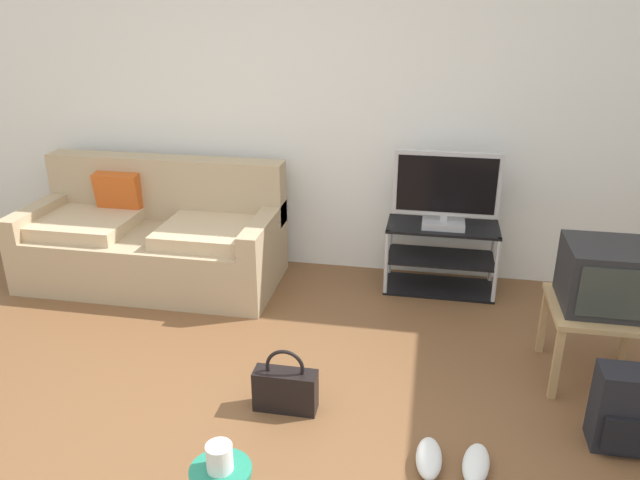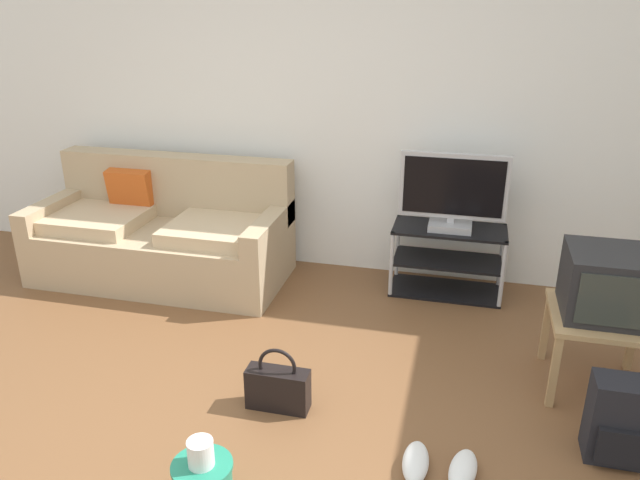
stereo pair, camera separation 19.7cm
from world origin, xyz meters
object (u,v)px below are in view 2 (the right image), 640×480
tv_stand (447,260)px  backpack (620,421)px  handbag (278,387)px  sneakers_pair (439,466)px  flat_tv (453,193)px  side_table (601,326)px  couch (163,235)px  crt_tv (608,284)px

tv_stand → backpack: bearing=-60.9°
handbag → sneakers_pair: (0.88, -0.30, -0.08)m
flat_tv → side_table: size_ratio=1.38×
side_table → backpack: 0.62m
couch → sneakers_pair: bearing=-37.2°
crt_tv → backpack: bearing=-88.1°
side_table → sneakers_pair: size_ratio=1.50×
couch → flat_tv: flat_tv is taller
backpack → handbag: bearing=-163.9°
backpack → sneakers_pair: 0.89m
handbag → side_table: bearing=20.1°
sneakers_pair → couch: bearing=142.8°
couch → backpack: size_ratio=4.48×
flat_tv → handbag: bearing=-116.3°
flat_tv → couch: bearing=-174.9°
crt_tv → sneakers_pair: bearing=-130.5°
couch → side_table: (3.05, -0.80, 0.06)m
handbag → sneakers_pair: handbag is taller
sneakers_pair → flat_tv: bearing=92.5°
couch → handbag: 1.99m
backpack → sneakers_pair: (-0.81, -0.32, -0.17)m
tv_stand → sneakers_pair: bearing=-87.6°
crt_tv → sneakers_pair: size_ratio=1.24×
tv_stand → crt_tv: crt_tv is taller
side_table → couch: bearing=165.3°
side_table → crt_tv: (0.00, 0.02, 0.25)m
side_table → backpack: side_table is taller
tv_stand → crt_tv: size_ratio=1.80×
flat_tv → sneakers_pair: (0.08, -1.91, -0.74)m
crt_tv → side_table: bearing=-90.0°
side_table → crt_tv: bearing=90.0°
side_table → tv_stand: bearing=130.6°
backpack → handbag: 1.69m
side_table → sneakers_pair: (-0.79, -0.91, -0.35)m
side_table → backpack: (0.02, -0.59, -0.18)m
backpack → handbag: size_ratio=1.17×
couch → handbag: bearing=-45.7°
flat_tv → crt_tv: bearing=-48.3°
couch → crt_tv: (3.05, -0.79, 0.31)m
side_table → flat_tv: bearing=131.2°
flat_tv → sneakers_pair: bearing=-87.5°
flat_tv → side_table: flat_tv is taller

